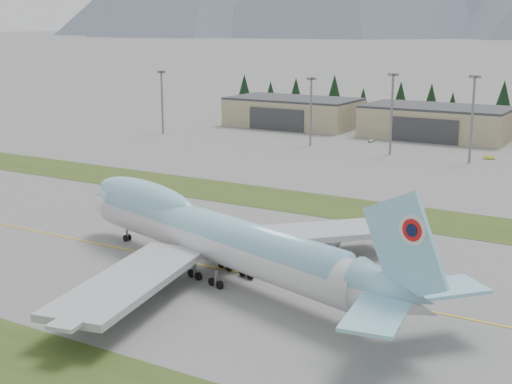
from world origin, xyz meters
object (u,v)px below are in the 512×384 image
Objects in this scene: hangar_left at (293,112)px; service_vehicle_a at (371,142)px; service_vehicle_b at (489,159)px; hangar_center at (436,122)px; boeing_747_freighter at (213,235)px.

service_vehicle_a is at bearing -27.10° from hangar_left.
hangar_left is 86.53m from service_vehicle_b.
hangar_center is 15.93× the size of service_vehicle_a.
boeing_747_freighter is 1.54× the size of hangar_left.
service_vehicle_a is (39.78, -20.36, -5.39)m from hangar_left.
boeing_747_freighter is 21.58× the size of service_vehicle_b.
hangar_center reaches higher than service_vehicle_b.
boeing_747_freighter is 121.79m from service_vehicle_b.
service_vehicle_b is (13.41, 120.88, -6.44)m from boeing_747_freighter.
hangar_left is 14.00× the size of service_vehicle_b.
hangar_left reaches higher than service_vehicle_a.
boeing_747_freighter reaches higher than hangar_left.
boeing_747_freighter is 135.40m from service_vehicle_a.
boeing_747_freighter is at bearing -67.83° from service_vehicle_a.
service_vehicle_b is at bearing -21.74° from hangar_left.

